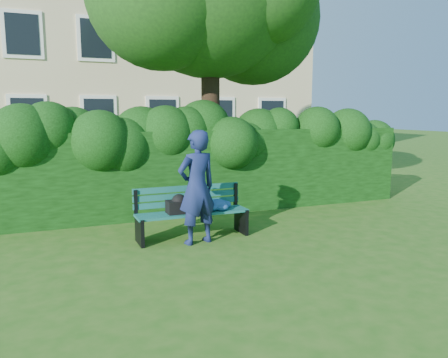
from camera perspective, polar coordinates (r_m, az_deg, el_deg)
name	(u,v)px	position (r m, az deg, el deg)	size (l,w,h in m)	color
ground	(237,237)	(7.77, 1.67, -7.57)	(80.00, 80.00, 0.00)	#245A14
apartment_building	(113,27)	(21.38, -14.31, 18.73)	(16.00, 8.08, 12.00)	#CBB588
hedge	(197,171)	(9.60, -3.57, 1.04)	(10.00, 1.00, 1.80)	black
park_bench	(195,209)	(7.65, -3.76, -3.96)	(1.97, 0.58, 0.89)	#0D423E
man_reading	(197,187)	(7.22, -3.55, -1.11)	(0.69, 0.45, 1.90)	#16204F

